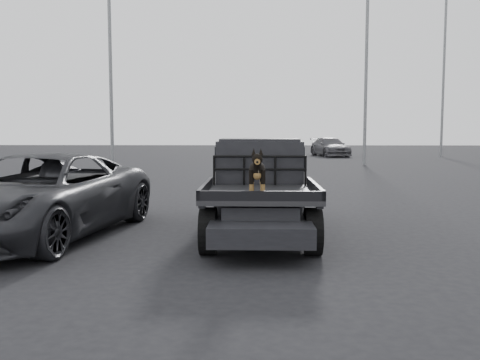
{
  "coord_description": "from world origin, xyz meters",
  "views": [
    {
      "loc": [
        0.21,
        -7.63,
        1.99
      ],
      "look_at": [
        -0.01,
        -0.14,
        1.28
      ],
      "focal_mm": 40.0,
      "sensor_mm": 36.0,
      "label": 1
    }
  ],
  "objects_px": {
    "floodlight_near": "(109,12)",
    "flatbed_ute": "(260,210)",
    "distant_car_a": "(252,148)",
    "floodlight_mid": "(367,45)",
    "distant_car_b": "(330,147)",
    "floodlight_far": "(445,45)",
    "dog": "(257,174)",
    "parked_suv": "(39,196)"
  },
  "relations": [
    {
      "from": "floodlight_mid",
      "to": "floodlight_far",
      "type": "relative_size",
      "value": 0.82
    },
    {
      "from": "distant_car_b",
      "to": "floodlight_near",
      "type": "bearing_deg",
      "value": -149.18
    },
    {
      "from": "flatbed_ute",
      "to": "floodlight_near",
      "type": "relative_size",
      "value": 0.37
    },
    {
      "from": "flatbed_ute",
      "to": "distant_car_a",
      "type": "distance_m",
      "value": 28.57
    },
    {
      "from": "parked_suv",
      "to": "floodlight_mid",
      "type": "bearing_deg",
      "value": 72.59
    },
    {
      "from": "dog",
      "to": "distant_car_b",
      "type": "bearing_deg",
      "value": 80.08
    },
    {
      "from": "flatbed_ute",
      "to": "distant_car_b",
      "type": "xyz_separation_m",
      "value": [
        5.46,
        29.81,
        0.23
      ]
    },
    {
      "from": "floodlight_mid",
      "to": "flatbed_ute",
      "type": "bearing_deg",
      "value": -106.71
    },
    {
      "from": "floodlight_mid",
      "to": "floodlight_far",
      "type": "height_order",
      "value": "floodlight_far"
    },
    {
      "from": "distant_car_a",
      "to": "distant_car_b",
      "type": "xyz_separation_m",
      "value": [
        5.8,
        1.24,
        0.01
      ]
    },
    {
      "from": "distant_car_a",
      "to": "distant_car_b",
      "type": "height_order",
      "value": "distant_car_b"
    },
    {
      "from": "flatbed_ute",
      "to": "distant_car_a",
      "type": "xyz_separation_m",
      "value": [
        -0.34,
        28.57,
        0.22
      ]
    },
    {
      "from": "distant_car_a",
      "to": "distant_car_b",
      "type": "bearing_deg",
      "value": 17.4
    },
    {
      "from": "floodlight_far",
      "to": "flatbed_ute",
      "type": "bearing_deg",
      "value": -114.68
    },
    {
      "from": "distant_car_b",
      "to": "floodlight_mid",
      "type": "bearing_deg",
      "value": -98.81
    },
    {
      "from": "floodlight_near",
      "to": "floodlight_far",
      "type": "distance_m",
      "value": 23.88
    },
    {
      "from": "floodlight_near",
      "to": "floodlight_mid",
      "type": "bearing_deg",
      "value": 9.85
    },
    {
      "from": "dog",
      "to": "floodlight_mid",
      "type": "bearing_deg",
      "value": 74.4
    },
    {
      "from": "floodlight_near",
      "to": "flatbed_ute",
      "type": "bearing_deg",
      "value": -66.83
    },
    {
      "from": "parked_suv",
      "to": "distant_car_a",
      "type": "distance_m",
      "value": 29.24
    },
    {
      "from": "dog",
      "to": "floodlight_mid",
      "type": "distance_m",
      "value": 23.2
    },
    {
      "from": "parked_suv",
      "to": "floodlight_far",
      "type": "height_order",
      "value": "floodlight_far"
    },
    {
      "from": "floodlight_near",
      "to": "floodlight_mid",
      "type": "height_order",
      "value": "floodlight_near"
    },
    {
      "from": "floodlight_near",
      "to": "floodlight_far",
      "type": "bearing_deg",
      "value": 28.64
    },
    {
      "from": "distant_car_b",
      "to": "floodlight_near",
      "type": "xyz_separation_m",
      "value": [
        -13.03,
        -12.12,
        7.28
      ]
    },
    {
      "from": "distant_car_a",
      "to": "floodlight_mid",
      "type": "relative_size",
      "value": 0.34
    },
    {
      "from": "floodlight_near",
      "to": "parked_suv",
      "type": "bearing_deg",
      "value": -79.05
    },
    {
      "from": "dog",
      "to": "distant_car_a",
      "type": "distance_m",
      "value": 30.28
    },
    {
      "from": "distant_car_b",
      "to": "floodlight_mid",
      "type": "xyz_separation_m",
      "value": [
        0.56,
        -9.76,
        5.9
      ]
    },
    {
      "from": "distant_car_a",
      "to": "floodlight_far",
      "type": "height_order",
      "value": "floodlight_far"
    },
    {
      "from": "dog",
      "to": "floodlight_near",
      "type": "xyz_separation_m",
      "value": [
        -7.52,
        19.39,
        6.68
      ]
    },
    {
      "from": "parked_suv",
      "to": "distant_car_a",
      "type": "bearing_deg",
      "value": 91.49
    },
    {
      "from": "flatbed_ute",
      "to": "floodlight_mid",
      "type": "relative_size",
      "value": 0.45
    },
    {
      "from": "dog",
      "to": "parked_suv",
      "type": "bearing_deg",
      "value": 162.4
    },
    {
      "from": "flatbed_ute",
      "to": "floodlight_far",
      "type": "xyz_separation_m",
      "value": [
        13.39,
        29.14,
        7.51
      ]
    },
    {
      "from": "flatbed_ute",
      "to": "floodlight_near",
      "type": "xyz_separation_m",
      "value": [
        -7.57,
        17.69,
        7.51
      ]
    },
    {
      "from": "flatbed_ute",
      "to": "floodlight_near",
      "type": "distance_m",
      "value": 20.65
    },
    {
      "from": "parked_suv",
      "to": "floodlight_far",
      "type": "distance_m",
      "value": 35.08
    },
    {
      "from": "parked_suv",
      "to": "floodlight_near",
      "type": "xyz_separation_m",
      "value": [
        -3.5,
        18.12,
        7.19
      ]
    },
    {
      "from": "distant_car_a",
      "to": "floodlight_far",
      "type": "distance_m",
      "value": 15.55
    },
    {
      "from": "parked_suv",
      "to": "distant_car_b",
      "type": "xyz_separation_m",
      "value": [
        9.52,
        30.23,
        -0.09
      ]
    },
    {
      "from": "flatbed_ute",
      "to": "parked_suv",
      "type": "relative_size",
      "value": 0.97
    }
  ]
}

